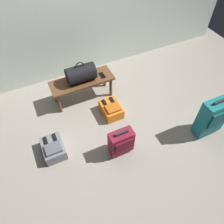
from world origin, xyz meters
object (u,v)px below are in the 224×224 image
object	(u,v)px
backpack_grey	(53,148)
cell_phone	(102,75)
backpack_orange	(111,109)
bench	(82,83)
duffel_bag_black	(81,73)
suitcase_upright_teal	(213,117)
suitcase_small_burgundy	(121,142)

from	to	relation	value
backpack_grey	cell_phone	bearing A→B (deg)	35.92
cell_phone	backpack_grey	size ratio (longest dim) A/B	0.38
cell_phone	backpack_orange	size ratio (longest dim) A/B	0.38
bench	backpack_grey	world-z (taller)	bench
duffel_bag_black	suitcase_upright_teal	bearing A→B (deg)	-45.79
bench	backpack_grey	distance (m)	1.12
suitcase_small_burgundy	backpack_grey	distance (m)	0.93
suitcase_small_burgundy	backpack_grey	xyz separation A→B (m)	(-0.83, 0.38, -0.15)
backpack_orange	suitcase_small_burgundy	bearing A→B (deg)	-104.23
suitcase_upright_teal	bench	bearing A→B (deg)	134.22
bench	cell_phone	bearing A→B (deg)	-6.19
bench	suitcase_small_burgundy	world-z (taller)	suitcase_small_burgundy
bench	suitcase_upright_teal	distance (m)	1.98
suitcase_upright_teal	backpack_orange	bearing A→B (deg)	140.50
duffel_bag_black	backpack_orange	size ratio (longest dim) A/B	1.16
suitcase_small_burgundy	duffel_bag_black	bearing A→B (deg)	94.74
duffel_bag_black	backpack_orange	distance (m)	0.72
duffel_bag_black	bench	bearing A→B (deg)	180.00
duffel_bag_black	cell_phone	bearing A→B (deg)	-6.20
suitcase_small_burgundy	backpack_grey	size ratio (longest dim) A/B	1.21
bench	backpack_grey	bearing A→B (deg)	-132.24
backpack_orange	bench	bearing A→B (deg)	118.31
backpack_orange	backpack_grey	world-z (taller)	same
duffel_bag_black	suitcase_small_burgundy	bearing A→B (deg)	-85.26
cell_phone	suitcase_small_burgundy	world-z (taller)	suitcase_small_burgundy
suitcase_small_burgundy	backpack_orange	distance (m)	0.72
backpack_orange	cell_phone	bearing A→B (deg)	82.68
bench	suitcase_upright_teal	xyz separation A→B (m)	(1.38, -1.42, 0.01)
bench	backpack_orange	xyz separation A→B (m)	(0.27, -0.51, -0.24)
cell_phone	suitcase_upright_teal	world-z (taller)	suitcase_upright_teal
bench	suitcase_small_burgundy	bearing A→B (deg)	-85.25
bench	backpack_grey	xyz separation A→B (m)	(-0.73, -0.81, -0.24)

